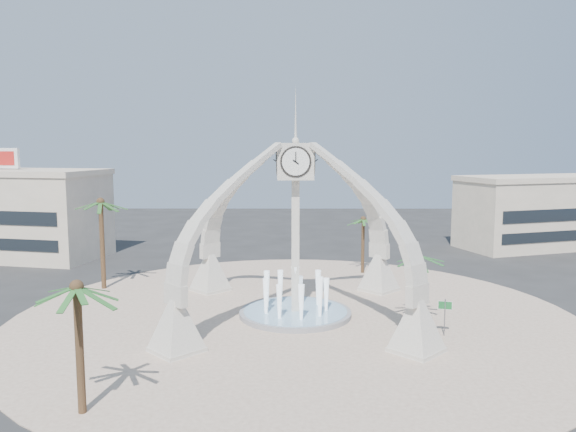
{
  "coord_description": "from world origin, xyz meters",
  "views": [
    {
      "loc": [
        -0.38,
        -38.93,
        12.08
      ],
      "look_at": [
        -0.53,
        2.0,
        6.98
      ],
      "focal_mm": 35.0,
      "sensor_mm": 36.0,
      "label": 1
    }
  ],
  "objects_px": {
    "clock_tower": "(295,226)",
    "palm_west": "(101,203)",
    "fountain": "(295,312)",
    "street_sign": "(445,310)",
    "palm_north": "(363,220)",
    "palm_east": "(418,256)",
    "palm_south": "(77,289)"
  },
  "relations": [
    {
      "from": "palm_east",
      "to": "palm_west",
      "type": "height_order",
      "value": "palm_west"
    },
    {
      "from": "palm_west",
      "to": "palm_south",
      "type": "distance_m",
      "value": 23.45
    },
    {
      "from": "palm_south",
      "to": "fountain",
      "type": "bearing_deg",
      "value": 56.41
    },
    {
      "from": "palm_north",
      "to": "street_sign",
      "type": "height_order",
      "value": "palm_north"
    },
    {
      "from": "palm_east",
      "to": "palm_west",
      "type": "bearing_deg",
      "value": 158.48
    },
    {
      "from": "clock_tower",
      "to": "palm_west",
      "type": "relative_size",
      "value": 2.17
    },
    {
      "from": "palm_west",
      "to": "palm_south",
      "type": "height_order",
      "value": "palm_west"
    },
    {
      "from": "clock_tower",
      "to": "palm_east",
      "type": "bearing_deg",
      "value": -13.24
    },
    {
      "from": "palm_east",
      "to": "fountain",
      "type": "bearing_deg",
      "value": 166.76
    },
    {
      "from": "street_sign",
      "to": "palm_north",
      "type": "bearing_deg",
      "value": 114.4
    },
    {
      "from": "fountain",
      "to": "street_sign",
      "type": "bearing_deg",
      "value": -24.18
    },
    {
      "from": "palm_west",
      "to": "fountain",
      "type": "bearing_deg",
      "value": -25.4
    },
    {
      "from": "clock_tower",
      "to": "fountain",
      "type": "bearing_deg",
      "value": 90.0
    },
    {
      "from": "fountain",
      "to": "palm_west",
      "type": "height_order",
      "value": "palm_west"
    },
    {
      "from": "fountain",
      "to": "palm_north",
      "type": "bearing_deg",
      "value": 64.48
    },
    {
      "from": "clock_tower",
      "to": "palm_east",
      "type": "distance_m",
      "value": 8.61
    },
    {
      "from": "clock_tower",
      "to": "palm_west",
      "type": "bearing_deg",
      "value": 154.6
    },
    {
      "from": "fountain",
      "to": "palm_east",
      "type": "xyz_separation_m",
      "value": [
        8.21,
        -1.93,
        4.46
      ]
    },
    {
      "from": "fountain",
      "to": "palm_west",
      "type": "distance_m",
      "value": 19.33
    },
    {
      "from": "fountain",
      "to": "palm_east",
      "type": "bearing_deg",
      "value": -13.24
    },
    {
      "from": "fountain",
      "to": "palm_west",
      "type": "relative_size",
      "value": 0.97
    },
    {
      "from": "street_sign",
      "to": "palm_south",
      "type": "bearing_deg",
      "value": -136.23
    },
    {
      "from": "fountain",
      "to": "palm_north",
      "type": "relative_size",
      "value": 1.36
    },
    {
      "from": "palm_north",
      "to": "street_sign",
      "type": "relative_size",
      "value": 2.4
    },
    {
      "from": "clock_tower",
      "to": "palm_west",
      "type": "distance_m",
      "value": 18.02
    },
    {
      "from": "street_sign",
      "to": "palm_west",
      "type": "bearing_deg",
      "value": 170.23
    },
    {
      "from": "fountain",
      "to": "street_sign",
      "type": "xyz_separation_m",
      "value": [
        9.48,
        -4.26,
        1.45
      ]
    },
    {
      "from": "palm_west",
      "to": "street_sign",
      "type": "bearing_deg",
      "value": -24.95
    },
    {
      "from": "palm_south",
      "to": "palm_north",
      "type": "bearing_deg",
      "value": 60.14
    },
    {
      "from": "clock_tower",
      "to": "palm_south",
      "type": "distance_m",
      "value": 17.75
    },
    {
      "from": "clock_tower",
      "to": "palm_east",
      "type": "relative_size",
      "value": 3.29
    },
    {
      "from": "palm_west",
      "to": "street_sign",
      "type": "height_order",
      "value": "palm_west"
    }
  ]
}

